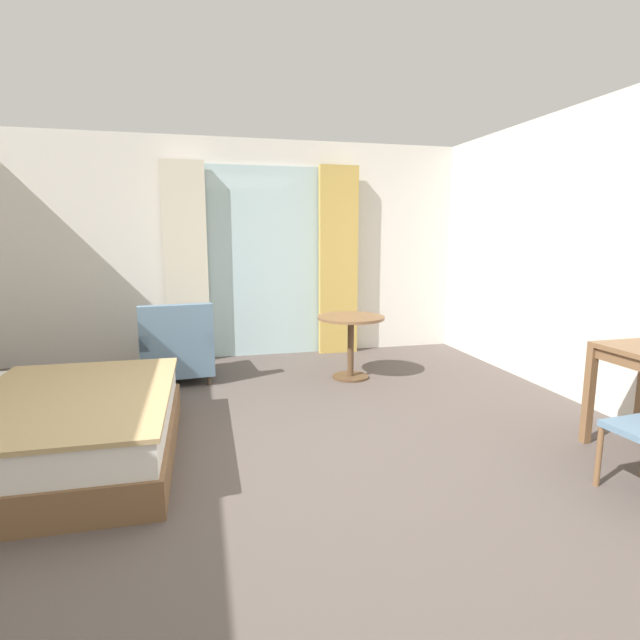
# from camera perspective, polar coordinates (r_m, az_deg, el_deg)

# --- Properties ---
(ground) EXTENTS (6.47, 7.11, 0.10)m
(ground) POSITION_cam_1_polar(r_m,az_deg,el_deg) (3.53, -4.49, -17.23)
(ground) COLOR #564C47
(wall_back) EXTENTS (6.07, 0.12, 2.72)m
(wall_back) POSITION_cam_1_polar(r_m,az_deg,el_deg) (6.42, -9.49, 7.97)
(wall_back) COLOR silver
(wall_back) RESTS_ON ground
(balcony_glass_door) EXTENTS (1.48, 0.02, 2.39)m
(balcony_glass_door) POSITION_cam_1_polar(r_m,az_deg,el_deg) (6.38, -6.47, 6.56)
(balcony_glass_door) COLOR silver
(balcony_glass_door) RESTS_ON ground
(curtain_panel_left) EXTENTS (0.51, 0.10, 2.42)m
(curtain_panel_left) POSITION_cam_1_polar(r_m,az_deg,el_deg) (6.23, -15.17, 6.31)
(curtain_panel_left) COLOR beige
(curtain_panel_left) RESTS_ON ground
(curtain_panel_right) EXTENTS (0.51, 0.10, 2.42)m
(curtain_panel_right) POSITION_cam_1_polar(r_m,az_deg,el_deg) (6.48, 2.12, 6.76)
(curtain_panel_right) COLOR tan
(curtain_panel_right) RESTS_ON ground
(bed) EXTENTS (2.04, 1.87, 0.99)m
(bed) POSITION_cam_1_polar(r_m,az_deg,el_deg) (3.98, -32.13, -10.76)
(bed) COLOR brown
(bed) RESTS_ON ground
(armchair_by_window) EXTENTS (0.81, 0.84, 0.86)m
(armchair_by_window) POSITION_cam_1_polar(r_m,az_deg,el_deg) (5.51, -16.28, -3.28)
(armchair_by_window) COLOR slate
(armchair_by_window) RESTS_ON ground
(round_cafe_table) EXTENTS (0.72, 0.72, 0.69)m
(round_cafe_table) POSITION_cam_1_polar(r_m,az_deg,el_deg) (5.36, 3.57, -1.39)
(round_cafe_table) COLOR brown
(round_cafe_table) RESTS_ON ground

